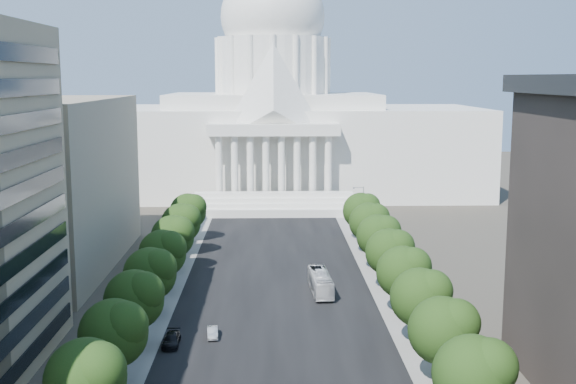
{
  "coord_description": "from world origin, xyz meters",
  "views": [
    {
      "loc": [
        -0.83,
        -27.48,
        33.69
      ],
      "look_at": [
        1.99,
        87.7,
        15.35
      ],
      "focal_mm": 45.0,
      "sensor_mm": 36.0,
      "label": 1
    }
  ],
  "objects": [
    {
      "name": "tree_l_c",
      "position": [
        -17.66,
        35.81,
        6.45
      ],
      "size": [
        7.79,
        7.6,
        9.97
      ],
      "color": "#33261C",
      "rests_on": "ground"
    },
    {
      "name": "road_asphalt",
      "position": [
        0.0,
        90.0,
        0.0
      ],
      "size": [
        30.0,
        260.0,
        0.01
      ],
      "primitive_type": "cube",
      "color": "black",
      "rests_on": "ground"
    },
    {
      "name": "capitol",
      "position": [
        0.0,
        184.89,
        20.01
      ],
      "size": [
        120.0,
        56.0,
        73.0
      ],
      "color": "white",
      "rests_on": "ground"
    },
    {
      "name": "tree_l_e",
      "position": [
        -17.66,
        59.81,
        6.45
      ],
      "size": [
        7.79,
        7.6,
        9.97
      ],
      "color": "#33261C",
      "rests_on": "ground"
    },
    {
      "name": "sidewalk_right",
      "position": [
        19.0,
        90.0,
        0.0
      ],
      "size": [
        8.0,
        260.0,
        0.02
      ],
      "primitive_type": "cube",
      "color": "gray",
      "rests_on": "ground"
    },
    {
      "name": "streetlight_f",
      "position": [
        19.9,
        135.0,
        5.82
      ],
      "size": [
        2.61,
        0.44,
        9.0
      ],
      "color": "gray",
      "rests_on": "ground"
    },
    {
      "name": "tree_l_j",
      "position": [
        -17.66,
        119.81,
        6.45
      ],
      "size": [
        7.79,
        7.6,
        9.97
      ],
      "color": "#33261C",
      "rests_on": "ground"
    },
    {
      "name": "tree_l_f",
      "position": [
        -17.66,
        71.81,
        6.45
      ],
      "size": [
        7.79,
        7.6,
        9.97
      ],
      "color": "#33261C",
      "rests_on": "ground"
    },
    {
      "name": "sidewalk_left",
      "position": [
        -19.0,
        90.0,
        0.0
      ],
      "size": [
        8.0,
        260.0,
        0.02
      ],
      "primitive_type": "cube",
      "color": "gray",
      "rests_on": "ground"
    },
    {
      "name": "office_block_left_far",
      "position": [
        -48.0,
        100.0,
        15.0
      ],
      "size": [
        38.0,
        52.0,
        30.0
      ],
      "primitive_type": "cube",
      "color": "gray",
      "rests_on": "ground"
    },
    {
      "name": "car_silver",
      "position": [
        -8.52,
        63.08,
        0.64
      ],
      "size": [
        1.76,
        4.02,
        1.28
      ],
      "primitive_type": "imported",
      "rotation": [
        0.0,
        0.0,
        0.1
      ],
      "color": "#9B9EA2",
      "rests_on": "ground"
    },
    {
      "name": "streetlight_b",
      "position": [
        19.9,
        35.0,
        5.82
      ],
      "size": [
        2.61,
        0.44,
        9.0
      ],
      "color": "gray",
      "rests_on": "ground"
    },
    {
      "name": "tree_r_j",
      "position": [
        18.34,
        119.81,
        6.45
      ],
      "size": [
        7.79,
        7.6,
        9.97
      ],
      "color": "#33261C",
      "rests_on": "ground"
    },
    {
      "name": "tree_l_i",
      "position": [
        -17.66,
        107.81,
        6.45
      ],
      "size": [
        7.79,
        7.6,
        9.97
      ],
      "color": "#33261C",
      "rests_on": "ground"
    },
    {
      "name": "tree_r_c",
      "position": [
        18.34,
        35.81,
        6.45
      ],
      "size": [
        7.79,
        7.6,
        9.97
      ],
      "color": "#33261C",
      "rests_on": "ground"
    },
    {
      "name": "tree_r_h",
      "position": [
        18.34,
        95.81,
        6.45
      ],
      "size": [
        7.79,
        7.6,
        9.97
      ],
      "color": "#33261C",
      "rests_on": "ground"
    },
    {
      "name": "tree_r_g",
      "position": [
        18.34,
        83.81,
        6.45
      ],
      "size": [
        7.79,
        7.6,
        9.97
      ],
      "color": "#33261C",
      "rests_on": "ground"
    },
    {
      "name": "streetlight_d",
      "position": [
        19.9,
        85.0,
        5.82
      ],
      "size": [
        2.61,
        0.44,
        9.0
      ],
      "color": "gray",
      "rests_on": "ground"
    },
    {
      "name": "tree_r_e",
      "position": [
        18.34,
        59.81,
        6.45
      ],
      "size": [
        7.79,
        7.6,
        9.97
      ],
      "color": "#33261C",
      "rests_on": "ground"
    },
    {
      "name": "city_bus",
      "position": [
        7.01,
        82.56,
        1.68
      ],
      "size": [
        3.46,
        12.17,
        3.35
      ],
      "primitive_type": "imported",
      "rotation": [
        0.0,
        0.0,
        0.05
      ],
      "color": "silver",
      "rests_on": "ground"
    },
    {
      "name": "streetlight_c",
      "position": [
        19.9,
        60.0,
        5.82
      ],
      "size": [
        2.61,
        0.44,
        9.0
      ],
      "color": "gray",
      "rests_on": "ground"
    },
    {
      "name": "tree_r_f",
      "position": [
        18.34,
        71.81,
        6.45
      ],
      "size": [
        7.79,
        7.6,
        9.97
      ],
      "color": "#33261C",
      "rests_on": "ground"
    },
    {
      "name": "tree_l_h",
      "position": [
        -17.66,
        95.81,
        6.45
      ],
      "size": [
        7.79,
        7.6,
        9.97
      ],
      "color": "#33261C",
      "rests_on": "ground"
    },
    {
      "name": "tree_l_d",
      "position": [
        -17.66,
        47.81,
        6.45
      ],
      "size": [
        7.79,
        7.6,
        9.97
      ],
      "color": "#33261C",
      "rests_on": "ground"
    },
    {
      "name": "car_dark_b",
      "position": [
        -13.5,
        60.28,
        0.74
      ],
      "size": [
        2.13,
        5.13,
        1.48
      ],
      "primitive_type": "imported",
      "rotation": [
        0.0,
        0.0,
        0.01
      ],
      "color": "black",
      "rests_on": "ground"
    },
    {
      "name": "tree_r_i",
      "position": [
        18.34,
        107.81,
        6.45
      ],
      "size": [
        7.79,
        7.6,
        9.97
      ],
      "color": "#33261C",
      "rests_on": "ground"
    },
    {
      "name": "streetlight_e",
      "position": [
        19.9,
        110.0,
        5.82
      ],
      "size": [
        2.61,
        0.44,
        9.0
      ],
      "color": "gray",
      "rests_on": "ground"
    },
    {
      "name": "tree_r_d",
      "position": [
        18.34,
        47.81,
        6.45
      ],
      "size": [
        7.79,
        7.6,
        9.97
      ],
      "color": "#33261C",
      "rests_on": "ground"
    },
    {
      "name": "tree_l_g",
      "position": [
        -17.66,
        83.81,
        6.45
      ],
      "size": [
        7.79,
        7.6,
        9.97
      ],
      "color": "#33261C",
      "rests_on": "ground"
    }
  ]
}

